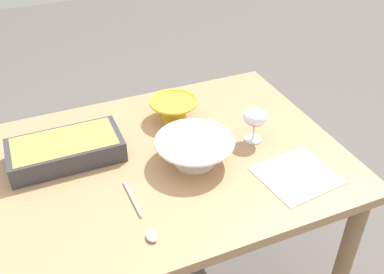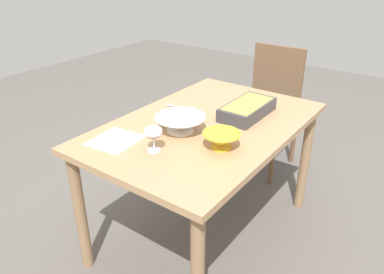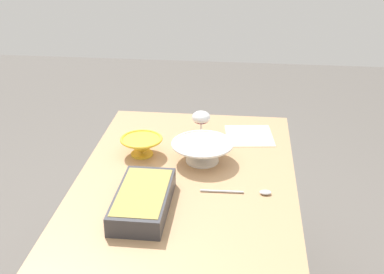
% 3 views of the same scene
% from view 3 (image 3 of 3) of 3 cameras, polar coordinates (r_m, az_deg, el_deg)
% --- Properties ---
extents(dining_table, '(1.33, 0.87, 0.74)m').
position_cam_3_polar(dining_table, '(2.08, -0.69, -6.87)').
color(dining_table, tan).
rests_on(dining_table, ground_plane).
extents(wine_glass, '(0.08, 0.08, 0.13)m').
position_cam_3_polar(wine_glass, '(2.34, 1.02, 2.04)').
color(wine_glass, white).
rests_on(wine_glass, dining_table).
extents(casserole_dish, '(0.37, 0.18, 0.07)m').
position_cam_3_polar(casserole_dish, '(1.84, -5.48, -6.89)').
color(casserole_dish, '#38383D').
rests_on(casserole_dish, dining_table).
extents(mixing_bowl, '(0.18, 0.18, 0.08)m').
position_cam_3_polar(mixing_bowl, '(2.21, -5.62, -0.91)').
color(mixing_bowl, yellow).
rests_on(mixing_bowl, dining_table).
extents(small_bowl, '(0.26, 0.26, 0.09)m').
position_cam_3_polar(small_bowl, '(2.14, 1.15, -1.53)').
color(small_bowl, white).
rests_on(small_bowl, dining_table).
extents(serving_spoon, '(0.03, 0.27, 0.01)m').
position_cam_3_polar(serving_spoon, '(1.95, 6.42, -6.09)').
color(serving_spoon, silver).
rests_on(serving_spoon, dining_table).
extents(napkin, '(0.25, 0.24, 0.00)m').
position_cam_3_polar(napkin, '(2.40, 6.37, 0.14)').
color(napkin, beige).
rests_on(napkin, dining_table).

